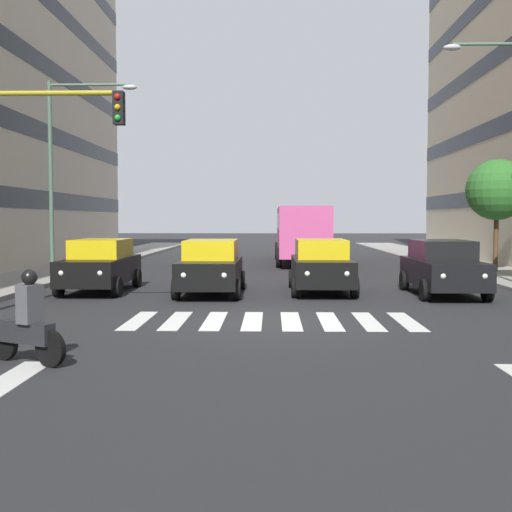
{
  "coord_description": "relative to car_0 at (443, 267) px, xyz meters",
  "views": [
    {
      "loc": [
        0.02,
        14.95,
        2.4
      ],
      "look_at": [
        0.53,
        -6.6,
        1.14
      ],
      "focal_mm": 45.12,
      "sensor_mm": 36.0,
      "label": 1
    }
  ],
  "objects": [
    {
      "name": "car_0",
      "position": [
        0.0,
        0.0,
        0.0
      ],
      "size": [
        2.02,
        4.44,
        1.72
      ],
      "color": "black",
      "rests_on": "ground_plane"
    },
    {
      "name": "traffic_light_gantry",
      "position": [
        11.6,
        5.19,
        2.79
      ],
      "size": [
        4.07,
        0.36,
        5.5
      ],
      "color": "#AD991E",
      "rests_on": "ground_plane"
    },
    {
      "name": "street_lamp_right",
      "position": [
        13.18,
        -4.24,
        3.84
      ],
      "size": [
        3.41,
        0.28,
        7.44
      ],
      "color": "#4C6B56",
      "rests_on": "sidewalk_right"
    },
    {
      "name": "motorcycle_with_rider",
      "position": [
        9.38,
        9.71,
        -0.24
      ],
      "size": [
        1.55,
        0.88,
        1.57
      ],
      "color": "black",
      "rests_on": "ground_plane"
    },
    {
      "name": "crosswalk_markings",
      "position": [
        5.34,
        5.19,
        -0.88
      ],
      "size": [
        6.75,
        2.8,
        0.01
      ],
      "color": "silver",
      "rests_on": "ground_plane"
    },
    {
      "name": "car_3",
      "position": [
        10.96,
        -0.75,
        0.0
      ],
      "size": [
        2.02,
        4.44,
        1.72
      ],
      "color": "black",
      "rests_on": "ground_plane"
    },
    {
      "name": "car_2",
      "position": [
        7.27,
        -0.13,
        0.0
      ],
      "size": [
        2.02,
        4.44,
        1.72
      ],
      "color": "black",
      "rests_on": "ground_plane"
    },
    {
      "name": "street_tree_2",
      "position": [
        -4.24,
        -7.52,
        2.72
      ],
      "size": [
        2.59,
        2.59,
        4.77
      ],
      "color": "#513823",
      "rests_on": "sidewalk_left"
    },
    {
      "name": "lane_arrow_1",
      "position": [
        9.25,
        10.69,
        -0.88
      ],
      "size": [
        0.5,
        2.2,
        0.01
      ],
      "primitive_type": "cube",
      "color": "silver",
      "rests_on": "ground_plane"
    },
    {
      "name": "ground_plane",
      "position": [
        5.34,
        5.19,
        -0.89
      ],
      "size": [
        180.0,
        180.0,
        0.0
      ],
      "primitive_type": "plane",
      "color": "#262628"
    },
    {
      "name": "car_1",
      "position": [
        3.74,
        -0.72,
        0.0
      ],
      "size": [
        2.02,
        4.44,
        1.72
      ],
      "color": "black",
      "rests_on": "ground_plane"
    },
    {
      "name": "bus_behind_traffic",
      "position": [
        3.74,
        -14.82,
        0.97
      ],
      "size": [
        2.78,
        10.5,
        3.0
      ],
      "color": "#DB5193",
      "rests_on": "ground_plane"
    }
  ]
}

